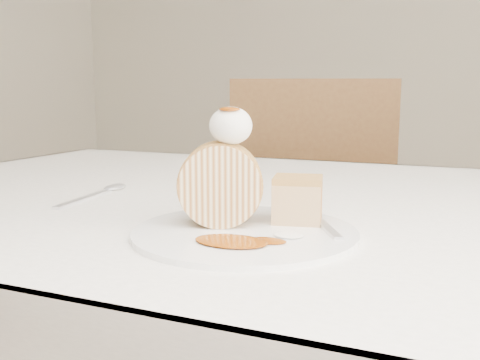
% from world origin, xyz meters
% --- Properties ---
extents(table, '(1.40, 0.90, 0.75)m').
position_xyz_m(table, '(0.00, 0.20, 0.66)').
color(table, white).
rests_on(table, ground).
extents(chair_far, '(0.57, 0.57, 0.94)m').
position_xyz_m(chair_far, '(-0.14, 0.95, 0.54)').
color(chair_far, brown).
rests_on(chair_far, ground).
extents(plate, '(0.30, 0.30, 0.01)m').
position_xyz_m(plate, '(0.05, -0.02, 0.75)').
color(plate, white).
rests_on(plate, table).
extents(roulade_slice, '(0.11, 0.08, 0.09)m').
position_xyz_m(roulade_slice, '(0.01, -0.01, 0.80)').
color(roulade_slice, beige).
rests_on(roulade_slice, plate).
extents(cake_chunk, '(0.07, 0.06, 0.05)m').
position_xyz_m(cake_chunk, '(0.09, 0.04, 0.78)').
color(cake_chunk, tan).
rests_on(cake_chunk, plate).
extents(whipped_cream, '(0.05, 0.05, 0.04)m').
position_xyz_m(whipped_cream, '(0.03, -0.01, 0.87)').
color(whipped_cream, white).
rests_on(whipped_cream, roulade_slice).
extents(caramel_drizzle, '(0.02, 0.02, 0.01)m').
position_xyz_m(caramel_drizzle, '(0.03, -0.02, 0.89)').
color(caramel_drizzle, '#823605').
rests_on(caramel_drizzle, whipped_cream).
extents(caramel_pool, '(0.09, 0.07, 0.00)m').
position_xyz_m(caramel_pool, '(0.06, -0.08, 0.76)').
color(caramel_pool, '#823605').
rests_on(caramel_pool, plate).
extents(fork, '(0.09, 0.14, 0.00)m').
position_xyz_m(fork, '(0.13, 0.02, 0.76)').
color(fork, silver).
rests_on(fork, plate).
extents(spoon, '(0.04, 0.17, 0.00)m').
position_xyz_m(spoon, '(-0.24, 0.07, 0.75)').
color(spoon, silver).
rests_on(spoon, table).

